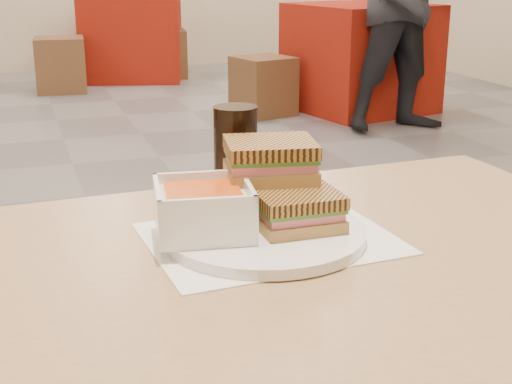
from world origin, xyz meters
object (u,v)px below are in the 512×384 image
object	(u,v)px
soup_bowl	(204,211)
cola_glass	(236,153)
main_table	(236,348)
bg_chair_2l	(61,65)
bg_table_1	(360,58)
bg_chair_1r	(339,68)
bg_table_2	(133,36)
bg_chair_2r	(165,54)
plate	(265,234)
bg_chair_1l	(263,86)
patron_b	(415,0)
panini_lower	(298,210)

from	to	relation	value
soup_bowl	cola_glass	xyz separation A→B (m)	(0.10, 0.18, 0.03)
main_table	bg_chair_2l	distance (m)	5.80
soup_bowl	bg_chair_2l	size ratio (longest dim) A/B	0.31
cola_glass	bg_chair_2l	xyz separation A→B (m)	(0.09, 5.52, -0.59)
bg_table_1	bg_chair_1r	bearing A→B (deg)	77.69
main_table	bg_table_2	size ratio (longest dim) A/B	1.11
bg_table_2	bg_chair_1r	world-z (taller)	bg_table_2
soup_bowl	bg_chair_2r	xyz separation A→B (m)	(1.22, 6.21, -0.57)
plate	soup_bowl	world-z (taller)	soup_bowl
cola_glass	bg_chair_2l	world-z (taller)	cola_glass
main_table	bg_chair_1l	size ratio (longest dim) A/B	2.63
bg_chair_1l	bg_table_1	bearing A→B (deg)	-4.11
soup_bowl	bg_table_2	size ratio (longest dim) A/B	0.13
bg_chair_1r	plate	bearing A→B (deg)	-116.04
bg_chair_1l	bg_chair_1r	world-z (taller)	bg_chair_1r
plate	bg_table_1	world-z (taller)	bg_table_1
bg_table_2	bg_chair_2r	size ratio (longest dim) A/B	2.43
patron_b	soup_bowl	bearing A→B (deg)	-124.12
bg_table_1	bg_chair_1l	world-z (taller)	bg_table_1
patron_b	bg_chair_2r	bearing A→B (deg)	111.10
main_table	cola_glass	bearing A→B (deg)	72.73
plate	bg_chair_2l	world-z (taller)	plate
soup_bowl	bg_chair_1l	world-z (taller)	soup_bowl
plate	bg_chair_1r	xyz separation A→B (m)	(2.37, 4.85, -0.54)
bg_table_2	bg_chair_2l	xyz separation A→B (m)	(-0.73, -0.55, -0.17)
bg_table_2	plate	bearing A→B (deg)	-97.64
panini_lower	bg_chair_2r	bearing A→B (deg)	80.01
main_table	bg_chair_1r	size ratio (longest dim) A/B	2.78
main_table	bg_chair_2l	world-z (taller)	main_table
bg_chair_1l	patron_b	distance (m)	1.28
bg_chair_1r	bg_chair_2l	bearing A→B (deg)	159.08
panini_lower	cola_glass	distance (m)	0.20
bg_chair_1r	cola_glass	bearing A→B (deg)	-116.79
plate	bg_table_2	size ratio (longest dim) A/B	0.25
soup_bowl	bg_chair_1r	world-z (taller)	soup_bowl
bg_table_1	bg_table_2	bearing A→B (deg)	123.32
main_table	panini_lower	world-z (taller)	panini_lower
panini_lower	bg_chair_2l	world-z (taller)	panini_lower
bg_chair_2l	bg_chair_2r	xyz separation A→B (m)	(1.03, 0.51, -0.01)
panini_lower	patron_b	xyz separation A→B (m)	(2.18, 3.43, 0.07)
bg_chair_2r	patron_b	distance (m)	3.07
plate	bg_table_1	xyz separation A→B (m)	(2.22, 4.16, -0.36)
main_table	bg_table_1	world-z (taller)	bg_table_1
patron_b	bg_table_2	bearing A→B (deg)	116.02
bg_chair_2l	panini_lower	bearing A→B (deg)	-90.68
bg_table_2	bg_chair_1r	xyz separation A→B (m)	(1.53, -1.41, -0.18)
main_table	bg_chair_2r	size ratio (longest dim) A/B	2.70
main_table	bg_chair_1l	xyz separation A→B (m)	(1.52, 4.28, -0.42)
cola_glass	bg_table_1	size ratio (longest dim) A/B	0.14
main_table	soup_bowl	size ratio (longest dim) A/B	8.63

